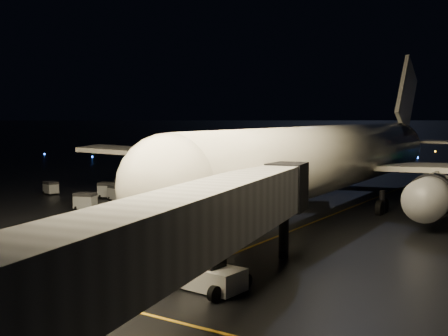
{
  "coord_description": "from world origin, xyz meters",
  "views": [
    {
      "loc": [
        32.5,
        -30.44,
        9.78
      ],
      "look_at": [
        5.16,
        12.0,
        5.0
      ],
      "focal_mm": 45.0,
      "sensor_mm": 36.0,
      "label": 1
    }
  ],
  "objects_px": {
    "pushback_tug": "(209,273)",
    "airliner": "(345,122)",
    "baggage_cart_1": "(118,193)",
    "baggage_cart_0": "(85,201)",
    "belt_loader": "(196,226)",
    "baggage_cart_2": "(108,190)",
    "baggage_cart_3": "(51,188)",
    "crew_c": "(124,201)"
  },
  "relations": [
    {
      "from": "belt_loader",
      "to": "baggage_cart_3",
      "type": "bearing_deg",
      "value": 178.28
    },
    {
      "from": "airliner",
      "to": "baggage_cart_3",
      "type": "xyz_separation_m",
      "value": [
        -34.05,
        -10.13,
        -8.3
      ]
    },
    {
      "from": "baggage_cart_2",
      "to": "baggage_cart_0",
      "type": "bearing_deg",
      "value": -85.2
    },
    {
      "from": "crew_c",
      "to": "baggage_cart_1",
      "type": "distance_m",
      "value": 6.97
    },
    {
      "from": "pushback_tug",
      "to": "baggage_cart_2",
      "type": "xyz_separation_m",
      "value": [
        -29.57,
        22.3,
        -0.02
      ]
    },
    {
      "from": "belt_loader",
      "to": "baggage_cart_0",
      "type": "distance_m",
      "value": 21.3
    },
    {
      "from": "crew_c",
      "to": "airliner",
      "type": "bearing_deg",
      "value": 91.62
    },
    {
      "from": "pushback_tug",
      "to": "airliner",
      "type": "bearing_deg",
      "value": 101.79
    },
    {
      "from": "airliner",
      "to": "baggage_cart_0",
      "type": "xyz_separation_m",
      "value": [
        -21.99,
        -15.83,
        -8.21
      ]
    },
    {
      "from": "belt_loader",
      "to": "baggage_cart_2",
      "type": "distance_m",
      "value": 27.97
    },
    {
      "from": "belt_loader",
      "to": "pushback_tug",
      "type": "bearing_deg",
      "value": -28.86
    },
    {
      "from": "crew_c",
      "to": "baggage_cart_2",
      "type": "relative_size",
      "value": 0.89
    },
    {
      "from": "airliner",
      "to": "belt_loader",
      "type": "bearing_deg",
      "value": -96.69
    },
    {
      "from": "pushback_tug",
      "to": "baggage_cart_1",
      "type": "bearing_deg",
      "value": 146.53
    },
    {
      "from": "baggage_cart_1",
      "to": "baggage_cart_3",
      "type": "bearing_deg",
      "value": -166.91
    },
    {
      "from": "baggage_cart_0",
      "to": "baggage_cart_3",
      "type": "height_order",
      "value": "baggage_cart_0"
    },
    {
      "from": "airliner",
      "to": "pushback_tug",
      "type": "height_order",
      "value": "airliner"
    },
    {
      "from": "baggage_cart_0",
      "to": "baggage_cart_2",
      "type": "xyz_separation_m",
      "value": [
        -3.78,
        7.21,
        0.05
      ]
    },
    {
      "from": "belt_loader",
      "to": "baggage_cart_1",
      "type": "distance_m",
      "value": 25.55
    },
    {
      "from": "belt_loader",
      "to": "airliner",
      "type": "bearing_deg",
      "value": 106.02
    },
    {
      "from": "baggage_cart_1",
      "to": "baggage_cart_0",
      "type": "bearing_deg",
      "value": -67.84
    },
    {
      "from": "pushback_tug",
      "to": "belt_loader",
      "type": "height_order",
      "value": "belt_loader"
    },
    {
      "from": "baggage_cart_0",
      "to": "baggage_cart_2",
      "type": "distance_m",
      "value": 8.14
    },
    {
      "from": "belt_loader",
      "to": "baggage_cart_0",
      "type": "height_order",
      "value": "belt_loader"
    },
    {
      "from": "belt_loader",
      "to": "crew_c",
      "type": "xyz_separation_m",
      "value": [
        -15.98,
        9.61,
        -0.79
      ]
    },
    {
      "from": "pushback_tug",
      "to": "baggage_cart_0",
      "type": "xyz_separation_m",
      "value": [
        -25.79,
        15.09,
        -0.07
      ]
    },
    {
      "from": "belt_loader",
      "to": "baggage_cart_1",
      "type": "relative_size",
      "value": 3.45
    },
    {
      "from": "belt_loader",
      "to": "baggage_cart_0",
      "type": "bearing_deg",
      "value": 179.67
    },
    {
      "from": "pushback_tug",
      "to": "crew_c",
      "type": "relative_size",
      "value": 2.04
    },
    {
      "from": "belt_loader",
      "to": "crew_c",
      "type": "height_order",
      "value": "belt_loader"
    },
    {
      "from": "crew_c",
      "to": "baggage_cart_3",
      "type": "xyz_separation_m",
      "value": [
        -15.85,
        3.95,
        -0.19
      ]
    },
    {
      "from": "baggage_cart_0",
      "to": "airliner",
      "type": "bearing_deg",
      "value": 16.46
    },
    {
      "from": "baggage_cart_0",
      "to": "baggage_cart_1",
      "type": "relative_size",
      "value": 0.98
    },
    {
      "from": "belt_loader",
      "to": "baggage_cart_0",
      "type": "xyz_separation_m",
      "value": [
        -19.77,
        7.86,
        -0.88
      ]
    },
    {
      "from": "airliner",
      "to": "pushback_tug",
      "type": "xyz_separation_m",
      "value": [
        3.8,
        -30.92,
        -8.14
      ]
    },
    {
      "from": "pushback_tug",
      "to": "baggage_cart_1",
      "type": "height_order",
      "value": "pushback_tug"
    },
    {
      "from": "belt_loader",
      "to": "crew_c",
      "type": "distance_m",
      "value": 18.67
    },
    {
      "from": "airliner",
      "to": "baggage_cart_0",
      "type": "bearing_deg",
      "value": -145.6
    },
    {
      "from": "baggage_cart_1",
      "to": "airliner",
      "type": "bearing_deg",
      "value": 31.53
    },
    {
      "from": "baggage_cart_3",
      "to": "crew_c",
      "type": "bearing_deg",
      "value": 1.65
    },
    {
      "from": "crew_c",
      "to": "pushback_tug",
      "type": "bearing_deg",
      "value": 16.45
    },
    {
      "from": "airliner",
      "to": "baggage_cart_3",
      "type": "relative_size",
      "value": 34.63
    }
  ]
}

